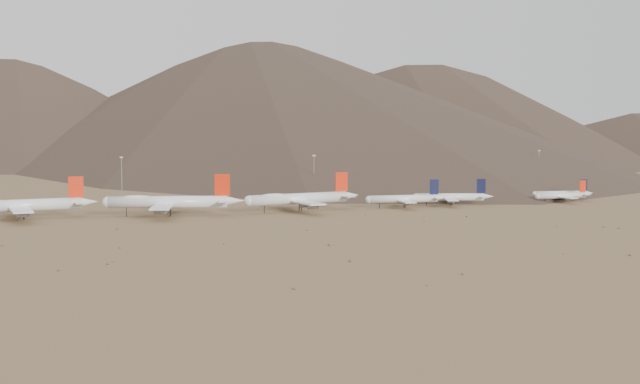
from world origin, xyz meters
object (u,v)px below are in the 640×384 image
object	(u,v)px
widebody_east	(299,198)
narrowbody_b	(452,197)
widebody_west	(22,205)
narrowbody_a	(405,199)
widebody_centre	(169,202)
control_tower	(293,187)

from	to	relation	value
widebody_east	narrowbody_b	world-z (taller)	widebody_east
widebody_west	narrowbody_a	distance (m)	201.36
widebody_centre	narrowbody_a	distance (m)	130.44
widebody_east	narrowbody_a	bearing A→B (deg)	-9.45
widebody_east	narrowbody_a	xyz separation A→B (m)	(61.19, -2.15, -1.93)
widebody_centre	narrowbody_a	world-z (taller)	widebody_centre
narrowbody_a	narrowbody_b	xyz separation A→B (m)	(29.77, 1.61, -0.09)
narrowbody_a	control_tower	distance (m)	99.75
widebody_centre	widebody_east	world-z (taller)	widebody_centre
widebody_centre	control_tower	world-z (taller)	widebody_centre
widebody_west	widebody_centre	world-z (taller)	widebody_centre
widebody_west	widebody_centre	distance (m)	71.26
narrowbody_b	widebody_west	bearing A→B (deg)	-163.93
widebody_west	widebody_east	distance (m)	140.17
narrowbody_b	control_tower	xyz separation A→B (m)	(-64.57, 91.88, 0.39)
widebody_west	widebody_east	size ratio (longest dim) A/B	1.02
widebody_east	narrowbody_a	size ratio (longest dim) A/B	1.45
widebody_west	widebody_east	xyz separation A→B (m)	(139.69, -11.67, -0.14)
widebody_west	control_tower	bearing A→B (deg)	21.66
control_tower	widebody_west	bearing A→B (deg)	-154.38
widebody_west	widebody_east	world-z (taller)	widebody_west
widebody_west	control_tower	xyz separation A→B (m)	(166.08, 79.66, -1.77)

